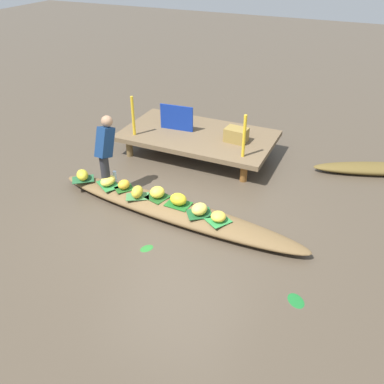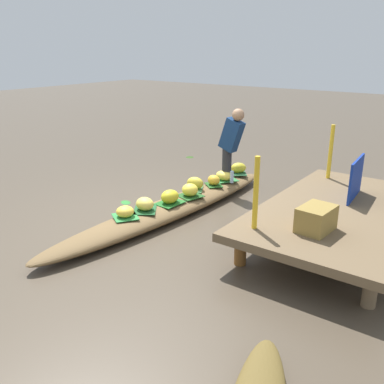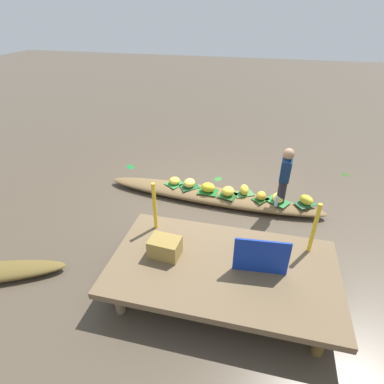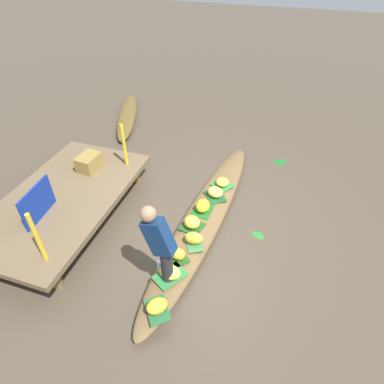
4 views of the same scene
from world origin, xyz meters
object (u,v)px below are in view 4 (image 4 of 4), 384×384
Objects in this scene: vendor_boat at (204,218)px; banana_bunch_6 at (170,272)px; produce_crate at (89,162)px; banana_bunch_2 at (194,238)px; banana_bunch_7 at (192,222)px; banana_bunch_0 at (178,254)px; market_banner at (38,203)px; vendor_person at (160,242)px; banana_bunch_3 at (215,192)px; moored_boat at (127,116)px; banana_bunch_4 at (222,182)px; water_bottle at (159,266)px; banana_bunch_5 at (203,206)px; banana_bunch_1 at (157,306)px.

vendor_boat is 1.38m from banana_bunch_6.
produce_crate reaches higher than vendor_boat.
banana_bunch_2 is 0.34m from banana_bunch_7.
produce_crate is (1.30, 2.21, 0.29)m from banana_bunch_0.
banana_bunch_0 is at bearing -93.42° from market_banner.
produce_crate is at bearing 51.74° from vendor_person.
vendor_person is at bearing 176.84° from vendor_boat.
banana_bunch_7 reaches higher than banana_bunch_3.
moored_boat is 4.29m from market_banner.
banana_bunch_0 is 1.53m from banana_bunch_3.
produce_crate is (1.36, -0.02, -0.13)m from market_banner.
banana_bunch_4 is (1.87, -0.19, -0.01)m from banana_bunch_0.
banana_bunch_7 is at bearing -9.55° from water_bottle.
banana_bunch_2 is at bearing -157.39° from banana_bunch_7.
vendor_person is 2.72m from produce_crate.
vendor_person is at bearing 174.73° from banana_bunch_5.
vendor_boat is 15.01× the size of banana_bunch_6.
produce_crate is at bearing 59.52° from banana_bunch_0.
banana_bunch_0 is 2.27m from market_banner.
banana_bunch_5 is at bearing -157.07° from moored_boat.
banana_bunch_7 is at bearing -161.29° from moored_boat.
banana_bunch_5 reaches higher than banana_bunch_3.
moored_boat is 13.39× the size of water_bottle.
water_bottle is (-0.65, 0.29, -0.00)m from banana_bunch_2.
banana_bunch_6 is (-0.33, -0.00, -0.00)m from banana_bunch_0.
banana_bunch_4 is (1.52, -0.07, -0.02)m from banana_bunch_2.
banana_bunch_7 reaches higher than vendor_boat.
banana_bunch_1 is 0.22× the size of vendor_person.
banana_bunch_2 reaches higher than banana_bunch_0.
produce_crate is (0.95, 2.34, 0.27)m from banana_bunch_2.
banana_bunch_5 is (-0.43, 0.10, 0.01)m from banana_bunch_3.
banana_bunch_2 reaches higher than banana_bunch_3.
water_bottle is (-1.39, 0.21, -0.00)m from banana_bunch_5.
banana_bunch_1 is (-0.87, -0.04, 0.01)m from banana_bunch_0.
banana_bunch_5 is at bearing 38.00° from vendor_boat.
produce_crate is (-0.56, 2.41, 0.30)m from banana_bunch_4.
water_bottle is at bearing 155.52° from banana_bunch_2.
banana_bunch_5 is at bearing -1.68° from banana_bunch_6.
moored_boat is 4.05m from banana_bunch_3.
banana_bunch_0 is at bearing -179.52° from banana_bunch_7.
water_bottle reaches higher than vendor_boat.
market_banner is (0.81, 2.27, 0.41)m from banana_bunch_1.
produce_crate reaches higher than banana_bunch_5.
vendor_boat is at bearing -4.81° from banana_bunch_0.
moored_boat is 2.96m from produce_crate.
banana_bunch_3 is at bearing -7.21° from vendor_person.
moored_boat is at bearing 30.80° from banana_bunch_1.
produce_crate is at bearing 73.99° from banana_bunch_7.
banana_bunch_7 is 1.20m from vendor_person.
banana_bunch_7 is at bearing 22.61° from banana_bunch_2.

